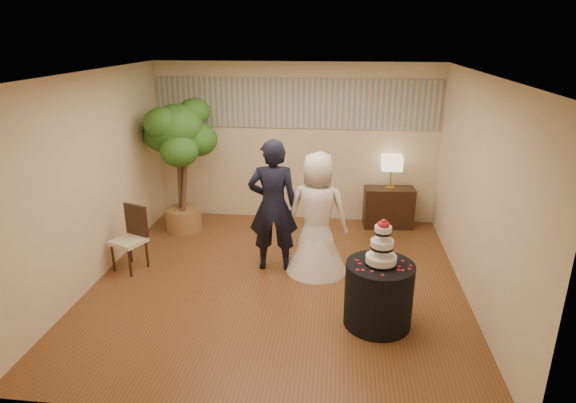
# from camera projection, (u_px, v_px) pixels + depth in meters

# --- Properties ---
(floor) EXTENTS (5.00, 5.00, 0.00)m
(floor) POSITION_uv_depth(u_px,v_px,m) (278.00, 282.00, 6.65)
(floor) COLOR brown
(floor) RESTS_ON ground
(ceiling) EXTENTS (5.00, 5.00, 0.00)m
(ceiling) POSITION_uv_depth(u_px,v_px,m) (276.00, 74.00, 5.71)
(ceiling) COLOR white
(ceiling) RESTS_ON wall_back
(wall_back) EXTENTS (5.00, 0.06, 2.80)m
(wall_back) POSITION_uv_depth(u_px,v_px,m) (295.00, 143.00, 8.52)
(wall_back) COLOR beige
(wall_back) RESTS_ON ground
(wall_front) EXTENTS (5.00, 0.06, 2.80)m
(wall_front) POSITION_uv_depth(u_px,v_px,m) (235.00, 281.00, 3.84)
(wall_front) COLOR beige
(wall_front) RESTS_ON ground
(wall_left) EXTENTS (0.06, 5.00, 2.80)m
(wall_left) POSITION_uv_depth(u_px,v_px,m) (92.00, 180.00, 6.44)
(wall_left) COLOR beige
(wall_left) RESTS_ON ground
(wall_right) EXTENTS (0.06, 5.00, 2.80)m
(wall_right) POSITION_uv_depth(u_px,v_px,m) (478.00, 193.00, 5.92)
(wall_right) COLOR beige
(wall_right) RESTS_ON ground
(mural_border) EXTENTS (4.90, 0.02, 0.85)m
(mural_border) POSITION_uv_depth(u_px,v_px,m) (296.00, 104.00, 8.26)
(mural_border) COLOR #AAAB9E
(mural_border) RESTS_ON wall_back
(groom) EXTENTS (0.74, 0.52, 1.92)m
(groom) POSITION_uv_depth(u_px,v_px,m) (273.00, 206.00, 6.75)
(groom) COLOR black
(groom) RESTS_ON floor
(bride) EXTENTS (1.00, 1.00, 1.76)m
(bride) POSITION_uv_depth(u_px,v_px,m) (317.00, 213.00, 6.71)
(bride) COLOR white
(bride) RESTS_ON floor
(cake_table) EXTENTS (0.98, 0.98, 0.78)m
(cake_table) POSITION_uv_depth(u_px,v_px,m) (378.00, 294.00, 5.59)
(cake_table) COLOR black
(cake_table) RESTS_ON floor
(wedding_cake) EXTENTS (0.36, 0.36, 0.55)m
(wedding_cake) POSITION_uv_depth(u_px,v_px,m) (382.00, 242.00, 5.37)
(wedding_cake) COLOR white
(wedding_cake) RESTS_ON cake_table
(console) EXTENTS (0.88, 0.44, 0.71)m
(console) POSITION_uv_depth(u_px,v_px,m) (389.00, 207.00, 8.44)
(console) COLOR black
(console) RESTS_ON floor
(table_lamp) EXTENTS (0.34, 0.34, 0.58)m
(table_lamp) POSITION_uv_depth(u_px,v_px,m) (391.00, 172.00, 8.23)
(table_lamp) COLOR #CFB988
(table_lamp) RESTS_ON console
(ficus_tree) EXTENTS (1.50, 1.50, 2.30)m
(ficus_tree) POSITION_uv_depth(u_px,v_px,m) (180.00, 166.00, 8.03)
(ficus_tree) COLOR #2E6520
(ficus_tree) RESTS_ON floor
(side_chair) EXTENTS (0.57, 0.58, 0.94)m
(side_chair) POSITION_uv_depth(u_px,v_px,m) (128.00, 240.00, 6.86)
(side_chair) COLOR black
(side_chair) RESTS_ON floor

